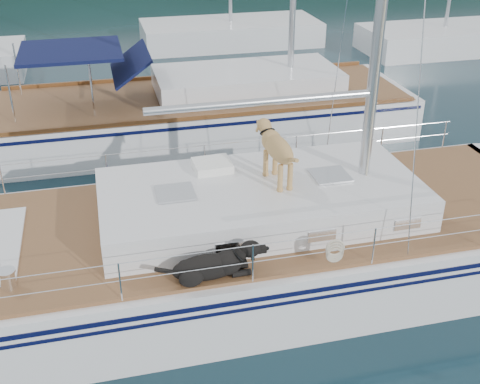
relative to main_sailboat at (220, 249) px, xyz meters
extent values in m
plane|color=black|center=(-0.10, 0.00, -0.68)|extent=(120.00, 120.00, 0.00)
cube|color=white|center=(-0.10, 0.00, -0.18)|extent=(12.00, 3.80, 1.40)
cube|color=brown|center=(-0.10, 0.00, 0.55)|extent=(11.52, 3.50, 0.06)
cube|color=white|center=(0.70, 0.00, 0.86)|extent=(5.20, 2.50, 0.55)
cylinder|color=silver|center=(0.70, 0.00, 2.53)|extent=(3.60, 0.12, 0.12)
cylinder|color=silver|center=(-0.10, -1.74, 1.14)|extent=(10.56, 0.01, 0.01)
cylinder|color=silver|center=(-0.10, 1.75, 1.14)|extent=(10.56, 0.01, 0.01)
cube|color=blue|center=(-1.29, 1.07, 0.60)|extent=(0.68, 0.58, 0.04)
cube|color=white|center=(0.04, 0.71, 1.21)|extent=(0.66, 0.55, 0.16)
torus|color=beige|center=(1.29, -1.78, 0.94)|extent=(0.36, 0.15, 0.35)
cylinder|color=white|center=(-3.18, -1.13, 0.71)|extent=(0.26, 0.26, 0.25)
cube|color=white|center=(0.97, 6.60, -0.23)|extent=(11.00, 3.50, 1.30)
cube|color=brown|center=(0.97, 6.60, 0.42)|extent=(10.56, 3.29, 0.06)
cube|color=white|center=(2.17, 6.60, 0.77)|extent=(4.80, 2.30, 0.55)
cube|color=#101444|center=(-2.23, 6.60, 1.82)|extent=(2.40, 2.30, 0.08)
cube|color=white|center=(3.90, 16.00, -0.28)|extent=(7.20, 3.00, 1.10)
cube|color=white|center=(11.90, 13.00, -0.28)|extent=(6.40, 3.00, 1.10)
camera|label=1|loc=(-1.70, -8.34, 5.58)|focal=45.00mm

